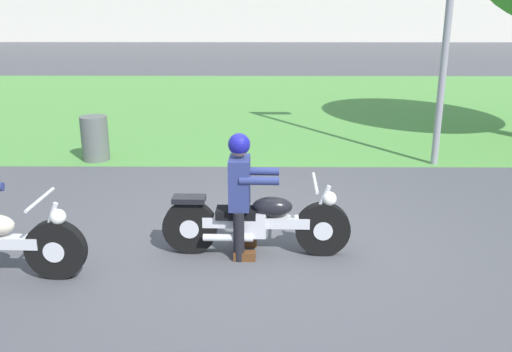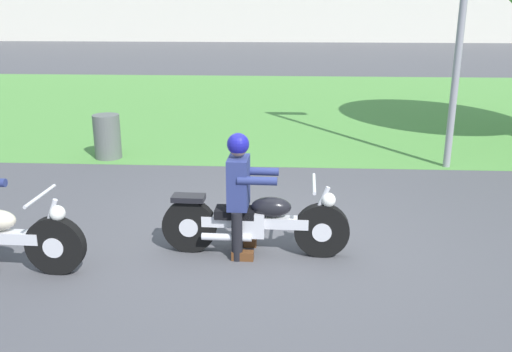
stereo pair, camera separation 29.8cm
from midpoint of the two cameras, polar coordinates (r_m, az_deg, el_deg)
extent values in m
plane|color=#4C4C51|center=(6.58, -0.92, -7.01)|extent=(120.00, 120.00, 0.00)
cube|color=#549342|center=(15.42, -0.12, 7.30)|extent=(60.00, 12.00, 0.01)
cylinder|color=black|center=(6.25, 5.42, -5.42)|extent=(0.61, 0.14, 0.61)
cylinder|color=silver|center=(6.25, 5.42, -5.42)|extent=(0.22, 0.15, 0.21)
cylinder|color=black|center=(6.34, -8.10, -5.19)|extent=(0.61, 0.14, 0.61)
cylinder|color=silver|center=(6.34, -8.10, -5.19)|extent=(0.22, 0.15, 0.21)
cube|color=silver|center=(6.22, -1.39, -4.66)|extent=(1.19, 0.18, 0.12)
cube|color=silver|center=(6.23, -1.85, -4.82)|extent=(0.33, 0.25, 0.28)
ellipsoid|color=black|center=(6.15, 0.27, -3.13)|extent=(0.45, 0.25, 0.22)
cube|color=black|center=(6.20, -3.43, -3.77)|extent=(0.45, 0.25, 0.10)
cube|color=black|center=(6.22, -8.23, -2.35)|extent=(0.37, 0.21, 0.06)
cylinder|color=silver|center=(6.16, 5.02, -3.27)|extent=(0.25, 0.06, 0.53)
cylinder|color=silver|center=(6.06, 4.62, -0.70)|extent=(0.06, 0.66, 0.04)
sphere|color=white|center=(6.13, 6.08, -2.32)|extent=(0.16, 0.16, 0.16)
cylinder|color=silver|center=(6.17, -4.26, -6.30)|extent=(0.55, 0.10, 0.08)
cylinder|color=black|center=(6.44, -2.89, -4.91)|extent=(0.12, 0.12, 0.55)
cube|color=#593319|center=(6.53, -2.33, -6.77)|extent=(0.24, 0.11, 0.10)
cylinder|color=black|center=(6.11, -3.18, -6.20)|extent=(0.12, 0.12, 0.55)
cube|color=#593319|center=(6.20, -2.59, -8.13)|extent=(0.24, 0.11, 0.10)
cube|color=navy|center=(6.08, -3.12, -0.70)|extent=(0.23, 0.39, 0.56)
cylinder|color=navy|center=(6.20, -0.96, 0.47)|extent=(0.42, 0.10, 0.09)
cylinder|color=navy|center=(5.88, -1.14, -0.50)|extent=(0.42, 0.10, 0.09)
sphere|color=tan|center=(5.97, -3.18, 2.95)|extent=(0.20, 0.20, 0.20)
sphere|color=navy|center=(5.96, -3.18, 3.23)|extent=(0.24, 0.24, 0.24)
cylinder|color=black|center=(6.12, -21.05, -7.04)|extent=(0.62, 0.14, 0.62)
cylinder|color=silver|center=(6.12, -21.05, -7.04)|extent=(0.22, 0.15, 0.22)
cylinder|color=silver|center=(6.04, -21.74, -4.85)|extent=(0.25, 0.06, 0.53)
cylinder|color=silver|center=(5.97, -22.49, -2.24)|extent=(0.06, 0.66, 0.04)
sphere|color=white|center=(5.96, -20.89, -3.91)|extent=(0.16, 0.16, 0.16)
cylinder|color=#595E5B|center=(10.34, -16.89, 3.68)|extent=(0.47, 0.47, 0.79)
camera|label=1|loc=(0.15, -91.37, -0.43)|focal=39.30mm
camera|label=2|loc=(0.15, 88.63, 0.43)|focal=39.30mm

